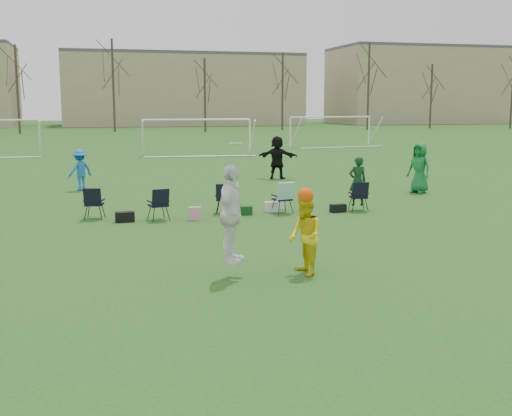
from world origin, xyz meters
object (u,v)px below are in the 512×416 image
object	(u,v)px
fielder_green_far	(419,168)
center_contest	(263,223)
fielder_black	(277,157)
goal_mid	(197,127)
fielder_blue	(80,170)
goal_right	(331,123)

from	to	relation	value
fielder_green_far	center_contest	size ratio (longest dim) A/B	0.72
fielder_black	goal_mid	world-z (taller)	goal_mid
center_contest	goal_mid	bearing A→B (deg)	83.05
fielder_black	center_contest	size ratio (longest dim) A/B	0.73
fielder_blue	fielder_black	bearing A→B (deg)	156.69
fielder_blue	fielder_black	size ratio (longest dim) A/B	0.83
goal_mid	fielder_blue	bearing A→B (deg)	-110.10
goal_mid	goal_right	world-z (taller)	same
fielder_green_far	goal_right	xyz separation A→B (m)	(6.63, 26.86, 0.94)
fielder_black	goal_right	distance (m)	23.50
fielder_blue	center_contest	distance (m)	14.97
fielder_blue	goal_right	world-z (taller)	goal_right
fielder_blue	fielder_black	xyz separation A→B (m)	(8.84, 1.93, 0.17)
center_contest	goal_right	world-z (taller)	center_contest
fielder_green_far	goal_mid	size ratio (longest dim) A/B	0.27
fielder_black	fielder_blue	bearing A→B (deg)	40.93
center_contest	goal_right	size ratio (longest dim) A/B	0.37
fielder_green_far	fielder_blue	bearing A→B (deg)	-134.09
fielder_blue	center_contest	world-z (taller)	center_contest
center_contest	fielder_green_far	bearing A→B (deg)	48.73
fielder_green_far	fielder_black	size ratio (longest dim) A/B	0.98
fielder_blue	fielder_black	world-z (taller)	fielder_black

